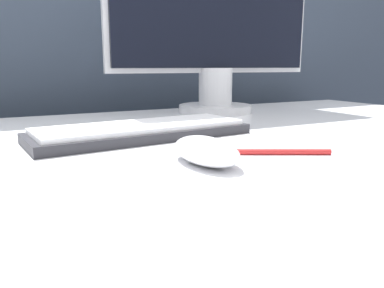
# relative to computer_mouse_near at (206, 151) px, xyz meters

# --- Properties ---
(partition_panel) EXTENTS (5.00, 0.03, 1.36)m
(partition_panel) POSITION_rel_computer_mouse_near_xyz_m (-0.05, 0.71, -0.04)
(partition_panel) COLOR #333D4C
(partition_panel) RESTS_ON ground_plane
(computer_mouse_near) EXTENTS (0.06, 0.12, 0.03)m
(computer_mouse_near) POSITION_rel_computer_mouse_near_xyz_m (0.00, 0.00, 0.00)
(computer_mouse_near) COLOR white
(computer_mouse_near) RESTS_ON desk
(keyboard) EXTENTS (0.38, 0.16, 0.02)m
(keyboard) POSITION_rel_computer_mouse_near_xyz_m (-0.01, 0.20, -0.00)
(keyboard) COLOR #28282D
(keyboard) RESTS_ON desk
(monitor) EXTENTS (0.57, 0.19, 0.53)m
(monitor) POSITION_rel_computer_mouse_near_xyz_m (0.28, 0.45, 0.26)
(monitor) COLOR silver
(monitor) RESTS_ON desk
(pen) EXTENTS (0.12, 0.07, 0.01)m
(pen) POSITION_rel_computer_mouse_near_xyz_m (0.12, -0.01, -0.01)
(pen) COLOR red
(pen) RESTS_ON desk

